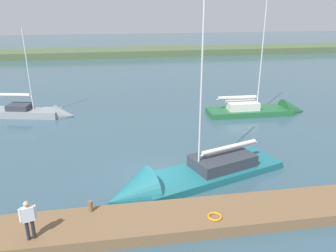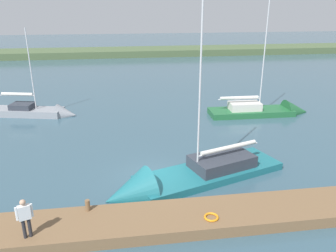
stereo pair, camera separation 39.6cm
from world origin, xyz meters
name	(u,v)px [view 1 (the left image)]	position (x,y,z in m)	size (l,w,h in m)	color
ground_plane	(157,178)	(0.00, 0.00, 0.00)	(200.00, 200.00, 0.00)	#385666
far_shoreline	(123,55)	(0.00, -49.74, 0.00)	(180.00, 8.00, 2.40)	#4C603D
dock_pier	(169,220)	(0.00, 4.39, 0.27)	(23.25, 2.52, 0.54)	brown
mooring_post_near	(90,206)	(3.49, 3.50, 0.81)	(0.22, 0.22, 0.53)	brown
life_ring_buoy	(215,217)	(-1.96, 4.89, 0.59)	(0.66, 0.66, 0.10)	orange
sailboat_behind_pier	(37,114)	(9.02, -13.02, 0.20)	(7.74, 3.53, 8.45)	gray
sailboat_far_left	(179,181)	(-1.14, 0.84, 0.19)	(10.96, 6.04, 13.11)	#1E6B75
sailboat_outer_mooring	(265,112)	(-11.43, -10.44, 0.17)	(9.18, 2.49, 11.73)	#236638
person_on_dock	(28,217)	(5.74, 5.06, 1.56)	(0.63, 0.36, 1.75)	#28282D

